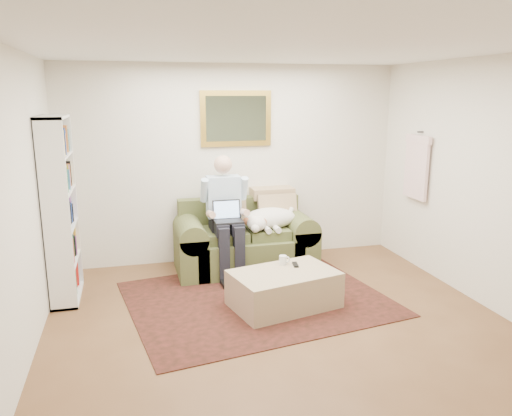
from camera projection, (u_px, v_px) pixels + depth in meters
name	position (u px, v px, depth m)	size (l,w,h in m)	color
room_shell	(281.00, 195.00, 4.63)	(4.51, 5.00, 2.61)	brown
rug	(257.00, 299.00, 5.52)	(2.71, 2.17, 0.01)	black
sofa	(245.00, 246.00, 6.44)	(1.76, 0.89, 1.05)	#454E29
seated_man	(227.00, 217.00, 6.12)	(0.58, 0.83, 1.48)	#8CB5D8
laptop	(228.00, 216.00, 6.05)	(0.34, 0.27, 0.25)	black
sleeping_dog	(270.00, 218.00, 6.35)	(0.72, 0.45, 0.27)	white
ottoman	(284.00, 289.00, 5.29)	(1.08, 0.69, 0.39)	tan
coffee_mug	(283.00, 260.00, 5.46)	(0.08, 0.08, 0.10)	white
tv_remote	(295.00, 265.00, 5.43)	(0.05, 0.15, 0.02)	black
bookshelf	(60.00, 210.00, 5.36)	(0.28, 0.80, 2.00)	white
wall_mirror	(236.00, 119.00, 6.50)	(0.94, 0.04, 0.72)	gold
hanging_shirt	(417.00, 164.00, 6.33)	(0.06, 0.52, 0.90)	#FED1D5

